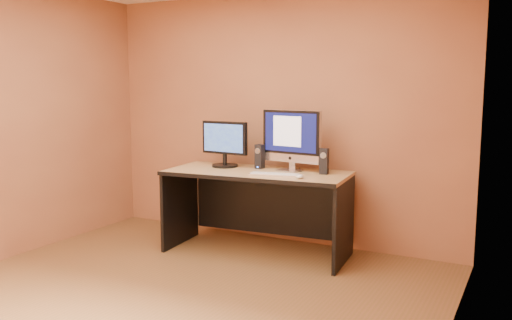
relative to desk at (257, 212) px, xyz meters
name	(u,v)px	position (x,y,z in m)	size (l,w,h in m)	color
floor	(164,303)	(-0.05, -1.43, -0.41)	(4.00, 4.00, 0.00)	brown
walls	(160,134)	(-0.05, -1.43, 0.89)	(4.00, 4.00, 2.60)	#965F3C
desk	(257,212)	(0.00, 0.00, 0.00)	(1.77, 0.77, 0.82)	tan
imac	(290,140)	(0.27, 0.18, 0.71)	(0.63, 0.23, 0.61)	#B4B3B8
second_monitor	(225,144)	(-0.43, 0.11, 0.64)	(0.53, 0.27, 0.46)	black
speaker_left	(260,156)	(-0.06, 0.17, 0.53)	(0.08, 0.08, 0.24)	black
speaker_right	(324,161)	(0.63, 0.16, 0.53)	(0.08, 0.08, 0.24)	black
keyboard	(275,174)	(0.25, -0.13, 0.42)	(0.48, 0.13, 0.02)	silver
mouse	(300,176)	(0.52, -0.17, 0.43)	(0.06, 0.11, 0.04)	silver
cable_a	(300,170)	(0.34, 0.27, 0.41)	(0.01, 0.01, 0.24)	black
cable_b	(287,169)	(0.20, 0.26, 0.41)	(0.01, 0.01, 0.20)	black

